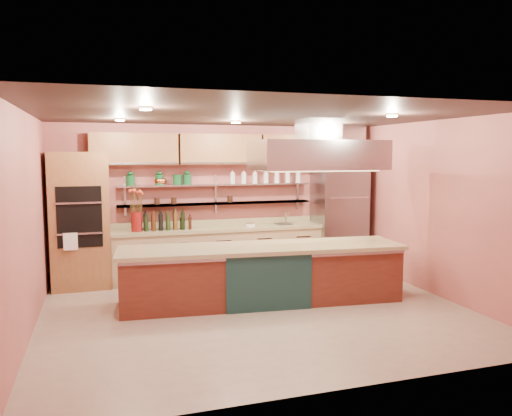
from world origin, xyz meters
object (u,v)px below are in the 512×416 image
object	(u,v)px
flower_vase	(137,222)
green_canister	(177,180)
refrigerator	(339,216)
island	(262,274)
copper_kettle	(162,181)
kitchen_scale	(250,224)

from	to	relation	value
flower_vase	green_canister	bearing A→B (deg)	16.40
refrigerator	island	distance (m)	2.79
island	flower_vase	world-z (taller)	flower_vase
refrigerator	green_canister	bearing A→B (deg)	175.80
copper_kettle	green_canister	bearing A→B (deg)	0.00
island	kitchen_scale	size ratio (longest dim) A/B	27.05
refrigerator	green_canister	world-z (taller)	refrigerator
refrigerator	green_canister	distance (m)	3.23
island	copper_kettle	size ratio (longest dim) A/B	24.42
island	copper_kettle	distance (m)	2.66
refrigerator	copper_kettle	size ratio (longest dim) A/B	12.18
flower_vase	copper_kettle	world-z (taller)	copper_kettle
island	green_canister	xyz separation A→B (m)	(-0.99, 1.92, 1.37)
copper_kettle	green_canister	distance (m)	0.28
kitchen_scale	copper_kettle	bearing A→B (deg)	150.14
kitchen_scale	flower_vase	bearing A→B (deg)	158.04
refrigerator	kitchen_scale	xyz separation A→B (m)	(-1.82, 0.01, -0.08)
refrigerator	island	xyz separation A→B (m)	(-2.14, -1.69, -0.61)
flower_vase	green_canister	xyz separation A→B (m)	(0.75, 0.22, 0.71)
copper_kettle	flower_vase	bearing A→B (deg)	-154.83
copper_kettle	green_canister	xyz separation A→B (m)	(0.28, 0.00, 0.02)
kitchen_scale	green_canister	world-z (taller)	green_canister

